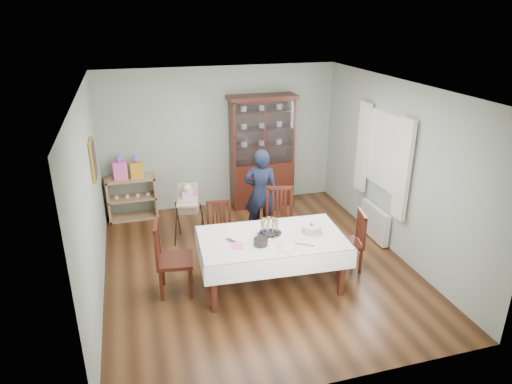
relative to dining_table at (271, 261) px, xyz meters
name	(u,v)px	position (x,y,z in m)	size (l,w,h in m)	color
floor	(257,265)	(-0.05, 0.56, -0.38)	(5.00, 5.00, 0.00)	#593319
room_shell	(247,149)	(-0.05, 1.10, 1.32)	(5.00, 5.00, 5.00)	#9EAA99
dining_table	(271,261)	(0.00, 0.00, 0.00)	(2.07, 1.27, 0.76)	#461811
china_cabinet	(262,150)	(0.70, 2.82, 0.74)	(1.30, 0.48, 2.18)	#461811
sideboard	(132,198)	(-1.80, 2.84, 0.02)	(0.90, 0.38, 0.80)	tan
picture_frame	(93,160)	(-2.27, 1.36, 1.27)	(0.04, 0.48, 0.58)	gold
window	(385,151)	(2.17, 0.86, 1.17)	(0.04, 1.02, 1.22)	white
curtain_left	(403,170)	(2.11, 0.24, 1.07)	(0.07, 0.30, 1.55)	silver
curtain_right	(363,147)	(2.11, 1.48, 1.07)	(0.07, 0.30, 1.55)	silver
radiator	(374,222)	(2.11, 0.86, -0.08)	(0.10, 0.80, 0.55)	white
chair_far_left	(221,242)	(-0.52, 0.96, -0.12)	(0.42, 0.42, 0.91)	#461811
chair_far_right	(279,232)	(0.45, 0.97, -0.08)	(0.56, 0.56, 1.02)	#461811
chair_end_left	(174,271)	(-1.33, 0.21, -0.07)	(0.54, 0.54, 1.06)	#461811
chair_end_right	(348,252)	(1.25, 0.12, -0.11)	(0.48, 0.48, 0.91)	#461811
woman	(261,194)	(0.29, 1.51, 0.39)	(0.57, 0.37, 1.56)	black
high_chair	(189,218)	(-0.91, 1.72, 0.00)	(0.52, 0.52, 0.99)	black
champagne_tray	(269,230)	(-0.01, 0.09, 0.44)	(0.35, 0.35, 0.21)	silver
birthday_cake	(311,229)	(0.57, -0.03, 0.43)	(0.32, 0.32, 0.22)	white
plate_stack_dark	(261,242)	(-0.21, -0.17, 0.42)	(0.19, 0.19, 0.09)	black
plate_stack_white	(286,244)	(0.09, -0.33, 0.42)	(0.23, 0.23, 0.10)	white
napkin_stack	(238,246)	(-0.52, -0.13, 0.39)	(0.15, 0.15, 0.02)	#FF5DB3
cutlery	(228,241)	(-0.60, 0.06, 0.38)	(0.10, 0.14, 0.01)	silver
cake_knife	(304,245)	(0.34, -0.33, 0.38)	(0.29, 0.03, 0.01)	silver
gift_bag_pink	(120,169)	(-1.95, 2.82, 0.61)	(0.25, 0.17, 0.45)	#FF5DB3
gift_bag_orange	(137,168)	(-1.67, 2.82, 0.60)	(0.22, 0.16, 0.41)	gold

